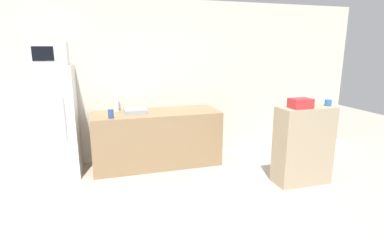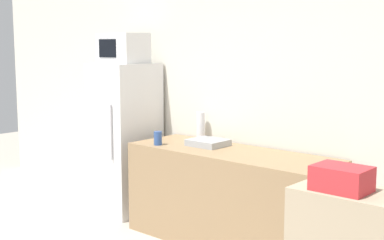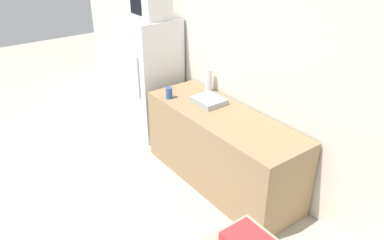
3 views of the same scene
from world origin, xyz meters
name	(u,v)px [view 2 (image 2 of 3)]	position (x,y,z in m)	size (l,w,h in m)	color
wall_back	(240,98)	(0.00, 2.71, 1.30)	(8.00, 0.06, 2.60)	silver
refrigerator	(125,138)	(-1.25, 2.35, 0.81)	(0.57, 0.64, 1.61)	silver
microwave	(123,48)	(-1.25, 2.35, 1.77)	(0.48, 0.35, 0.31)	white
counter	(230,198)	(0.20, 2.32, 0.43)	(1.98, 0.68, 0.86)	#937551
sink_basin	(208,143)	(-0.11, 2.38, 0.89)	(0.34, 0.29, 0.06)	#9EA3A8
bottle_tall	(201,126)	(-0.39, 2.59, 1.00)	(0.08, 0.08, 0.28)	silver
bottle_short	(158,138)	(-0.49, 2.09, 0.93)	(0.08, 0.08, 0.13)	#2D4C8C
basket	(342,178)	(1.87, 1.05, 1.14)	(0.27, 0.20, 0.13)	red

